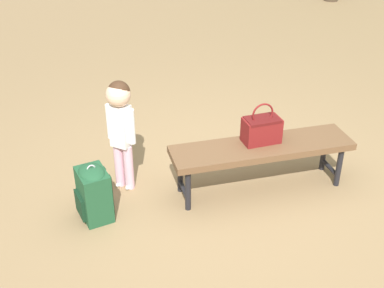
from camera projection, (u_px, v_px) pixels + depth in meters
name	position (u px, v px, depth m)	size (l,w,h in m)	color
ground_plane	(219.00, 190.00, 4.46)	(40.00, 40.00, 0.00)	#8C704C
park_bench	(262.00, 150.00, 4.31)	(1.65, 0.76, 0.45)	brown
handbag	(262.00, 129.00, 4.26)	(0.36, 0.26, 0.37)	maroon
child_standing	(120.00, 119.00, 4.18)	(0.25, 0.21, 1.03)	#E5B2C6
backpack_large	(94.00, 191.00, 4.02)	(0.34, 0.37, 0.51)	#1E4C2D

